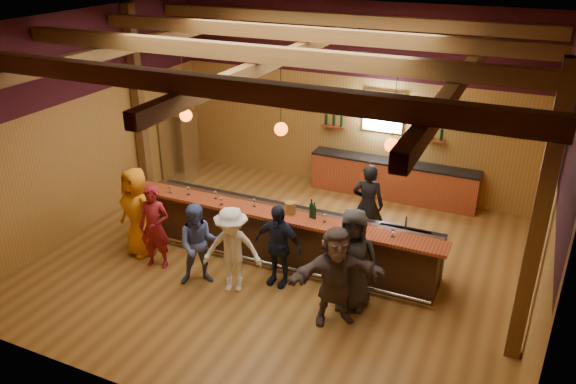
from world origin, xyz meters
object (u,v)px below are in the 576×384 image
customer_brown (335,275)px  customer_dark (352,260)px  bar_counter (286,234)px  customer_white (232,250)px  customer_denim (199,245)px  bottle_a (314,212)px  customer_redvest (155,227)px  customer_navy (278,245)px  customer_orange (138,212)px  stainless_fridge (180,146)px  ice_bucket (290,208)px  back_bar_cabinet (392,180)px  bartender (368,205)px

customer_brown → customer_dark: bearing=43.0°
bar_counter → customer_white: (-0.39, -1.40, 0.29)m
customer_denim → bottle_a: customer_denim is taller
bar_counter → bottle_a: size_ratio=19.74×
customer_redvest → customer_navy: (2.37, 0.41, -0.04)m
customer_orange → customer_white: 2.34m
stainless_fridge → customer_navy: size_ratio=1.14×
customer_white → ice_bucket: bearing=45.0°
back_bar_cabinet → customer_dark: 4.61m
customer_orange → customer_denim: (1.66, -0.40, -0.13)m
back_bar_cabinet → customer_brown: 5.09m
back_bar_cabinet → customer_denim: bearing=-114.0°
customer_denim → customer_brown: size_ratio=0.91×
customer_redvest → customer_denim: bearing=-19.6°
customer_brown → ice_bucket: size_ratio=7.59×
stainless_fridge → customer_denim: size_ratio=1.15×
customer_redvest → bartender: (3.39, 2.50, 0.04)m
bartender → customer_navy: bearing=56.2°
ice_bucket → customer_redvest: bearing=-155.0°
customer_orange → customer_navy: size_ratio=1.15×
back_bar_cabinet → customer_denim: customer_denim is taller
customer_brown → bartender: bartender is taller
bottle_a → ice_bucket: bearing=178.3°
customer_brown → bottle_a: 1.58m
bottle_a → bartender: bearing=67.6°
bar_counter → customer_navy: 0.96m
customer_denim → customer_brown: customer_brown is taller
back_bar_cabinet → customer_dark: (0.49, -4.57, 0.44)m
back_bar_cabinet → customer_dark: bearing=-83.9°
back_bar_cabinet → bar_counter: bearing=-108.3°
customer_brown → customer_denim: bearing=144.7°
back_bar_cabinet → customer_orange: customer_orange is taller
customer_denim → customer_dark: size_ratio=0.86×
customer_white → bottle_a: size_ratio=5.08×
stainless_fridge → customer_redvest: size_ratio=1.08×
ice_bucket → customer_orange: bearing=-164.1°
stainless_fridge → customer_white: 5.36m
customer_white → ice_bucket: (0.58, 1.18, 0.41)m
back_bar_cabinet → stainless_fridge: bearing=-168.1°
bartender → ice_bucket: (-1.08, -1.42, 0.35)m
bar_counter → customer_orange: customer_orange is taller
customer_dark → customer_navy: bearing=162.4°
stainless_fridge → customer_denim: (3.07, -3.89, -0.12)m
back_bar_cabinet → bottle_a: size_ratio=12.54×
bottle_a → customer_dark: bearing=-37.8°
stainless_fridge → customer_dark: customer_dark is taller
bar_counter → customer_redvest: (-2.12, -1.29, 0.31)m
customer_denim → customer_navy: size_ratio=0.99×
customer_dark → bottle_a: size_ratio=5.73×
customer_brown → ice_bucket: bearing=102.8°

